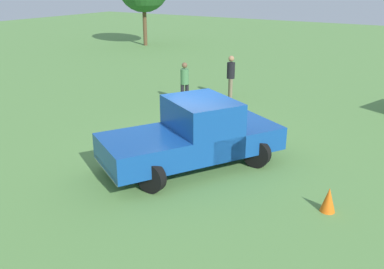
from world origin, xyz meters
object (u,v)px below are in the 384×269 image
at_px(person_visitor, 231,75).
at_px(traffic_cone, 328,200).
at_px(pickup_truck, 196,133).
at_px(person_bystander, 185,81).

bearing_deg(person_visitor, traffic_cone, 93.54).
xyz_separation_m(pickup_truck, person_bystander, (-3.49, 4.81, -0.00)).
bearing_deg(pickup_truck, person_visitor, -130.34).
bearing_deg(traffic_cone, pickup_truck, 172.20).
bearing_deg(person_visitor, pickup_truck, 72.85).
height_order(person_visitor, traffic_cone, person_visitor).
height_order(pickup_truck, person_bystander, pickup_truck).
relative_size(person_visitor, traffic_cone, 3.21).
distance_m(person_visitor, traffic_cone, 9.10).
height_order(pickup_truck, person_visitor, pickup_truck).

